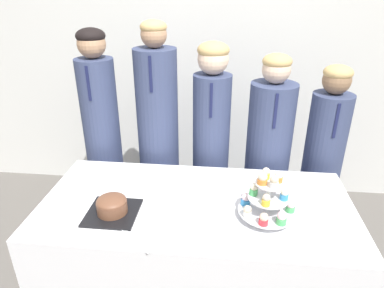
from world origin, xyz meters
The scene contains 10 objects.
wall_back centered at (0.00, 1.86, 1.35)m, with size 9.00×0.06×2.70m.
table centered at (0.00, 0.40, 0.38)m, with size 1.66×0.79×0.77m.
round_cake centered at (-0.41, 0.25, 0.81)m, with size 0.26×0.26×0.10m.
cake_knife centered at (-0.31, 0.13, 0.77)m, with size 0.23×0.21×0.01m.
cupcake_stand centered at (0.36, 0.30, 0.88)m, with size 0.28×0.28×0.26m.
student_0 centered at (-0.72, 1.01, 0.77)m, with size 0.25×0.26×1.58m.
student_1 centered at (-0.32, 1.01, 0.78)m, with size 0.28×0.28×1.63m.
student_2 centered at (0.04, 1.01, 0.75)m, with size 0.25×0.26×1.51m.
student_3 centered at (0.43, 1.01, 0.68)m, with size 0.30×0.30×1.45m.
student_4 centered at (0.80, 1.01, 0.67)m, with size 0.26×0.26×1.39m.
Camera 1 is at (0.14, -1.12, 1.82)m, focal length 32.00 mm.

